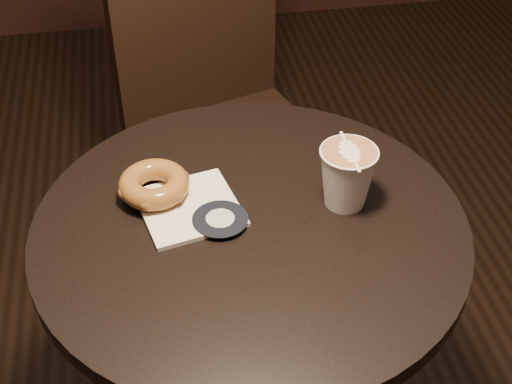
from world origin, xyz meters
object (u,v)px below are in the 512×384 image
cafe_table (251,305)px  pastry_bag (190,208)px  chair (214,88)px  latte_cup (347,177)px  doughnut (154,184)px

cafe_table → pastry_bag: 0.23m
chair → latte_cup: 0.69m
cafe_table → pastry_bag: pastry_bag is taller
pastry_bag → latte_cup: latte_cup is taller
chair → doughnut: chair is taller
cafe_table → latte_cup: bearing=7.3°
doughnut → pastry_bag: bearing=-38.4°
doughnut → latte_cup: (0.31, -0.07, 0.03)m
pastry_bag → cafe_table: bearing=-39.1°
chair → latte_cup: size_ratio=10.22×
chair → latte_cup: bearing=-95.2°
doughnut → latte_cup: size_ratio=1.12×
cafe_table → chair: 0.66m
chair → latte_cup: (0.14, -0.64, 0.21)m
doughnut → cafe_table: bearing=-31.5°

